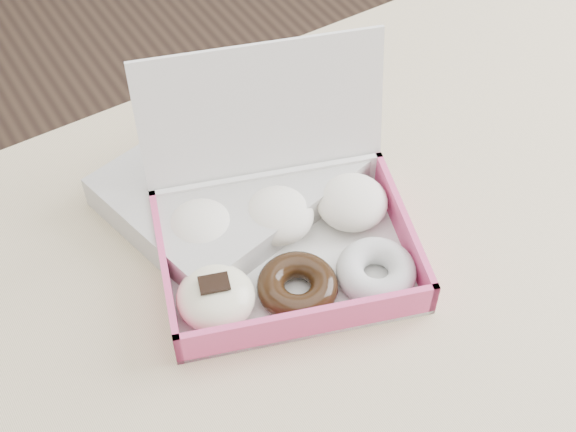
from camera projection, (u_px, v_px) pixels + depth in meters
table at (452, 259)px, 1.01m from camera, size 1.20×0.80×0.75m
donut_box at (281, 234)px, 0.89m from camera, size 0.34×0.32×0.20m
newspapers at (230, 182)px, 0.96m from camera, size 0.31×0.27×0.04m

